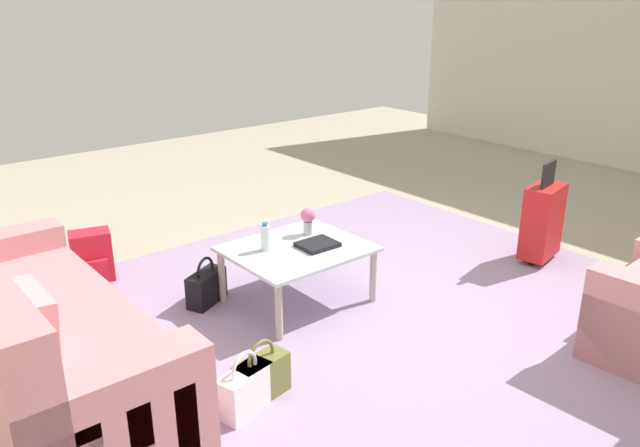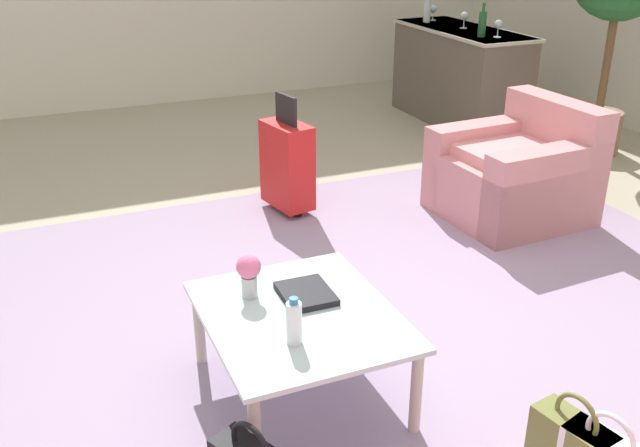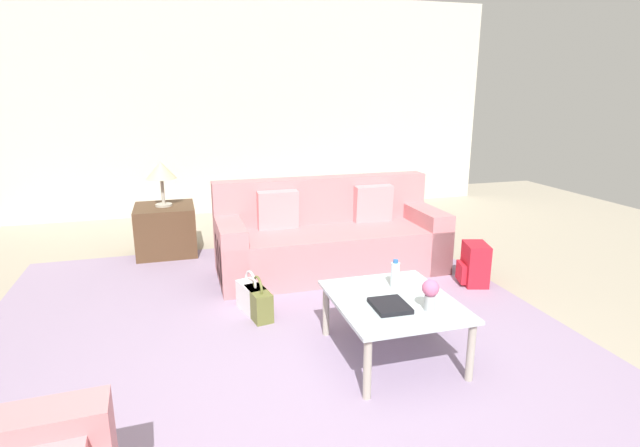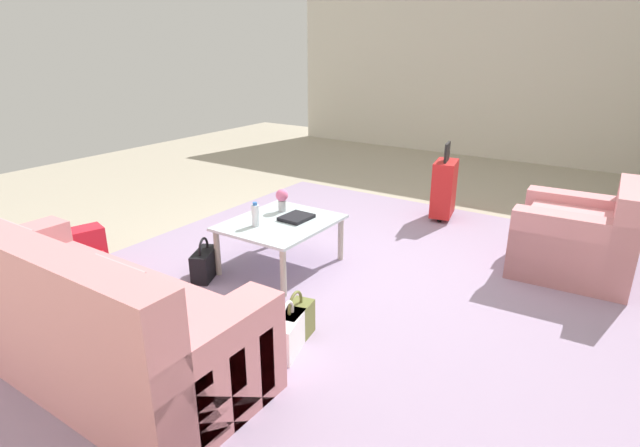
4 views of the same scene
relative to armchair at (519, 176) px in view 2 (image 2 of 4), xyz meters
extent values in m
plane|color=#A89E89|center=(0.90, -1.66, -0.29)|extent=(12.00, 12.00, 0.00)
cube|color=#9984A3|center=(1.50, -1.46, -0.29)|extent=(5.20, 4.40, 0.01)
cube|color=#C67F84|center=(0.00, -0.06, -0.07)|extent=(0.92, 0.94, 0.44)
cube|color=#C67F84|center=(-0.01, 0.29, 0.11)|extent=(0.88, 0.24, 0.81)
cube|color=#C67F84|center=(0.34, -0.05, 0.01)|extent=(0.24, 0.91, 0.60)
cube|color=#C67F84|center=(-0.33, -0.08, 0.01)|extent=(0.24, 0.91, 0.60)
cube|color=pink|center=(0.01, -0.11, 0.19)|extent=(0.66, 0.67, 0.08)
cube|color=silver|center=(1.30, -2.16, 0.12)|extent=(0.94, 0.79, 0.02)
cylinder|color=#ADA899|center=(0.89, -1.82, -0.09)|extent=(0.05, 0.05, 0.40)
cylinder|color=#ADA899|center=(1.72, -1.82, -0.09)|extent=(0.05, 0.05, 0.40)
cylinder|color=#ADA899|center=(0.89, -2.51, -0.09)|extent=(0.05, 0.05, 0.40)
cylinder|color=#ADA899|center=(1.72, -2.51, -0.09)|extent=(0.05, 0.05, 0.40)
cylinder|color=silver|center=(1.50, -2.26, 0.22)|extent=(0.06, 0.06, 0.18)
cylinder|color=#2D6BBC|center=(1.50, -2.26, 0.33)|extent=(0.04, 0.04, 0.02)
cube|color=black|center=(1.18, -2.08, 0.15)|extent=(0.27, 0.23, 0.03)
cylinder|color=#B2B7BC|center=(1.08, -2.31, 0.18)|extent=(0.07, 0.07, 0.10)
sphere|color=#DB6693|center=(1.08, -2.31, 0.28)|extent=(0.11, 0.11, 0.11)
cube|color=brown|center=(-2.20, 0.94, 0.17)|extent=(1.60, 0.61, 0.93)
cube|color=#ADA899|center=(-2.20, 0.94, 0.62)|extent=(1.64, 0.65, 0.03)
cylinder|color=silver|center=(-2.76, 0.93, 0.64)|extent=(0.07, 0.07, 0.01)
cylinder|color=silver|center=(-2.76, 0.93, 0.68)|extent=(0.01, 0.01, 0.08)
sphere|color=silver|center=(-2.76, 0.93, 0.75)|extent=(0.08, 0.08, 0.08)
cylinder|color=silver|center=(-2.20, 0.94, 0.64)|extent=(0.07, 0.07, 0.01)
cylinder|color=silver|center=(-2.20, 0.94, 0.68)|extent=(0.01, 0.01, 0.08)
sphere|color=silver|center=(-2.20, 0.94, 0.75)|extent=(0.08, 0.08, 0.08)
cylinder|color=silver|center=(-1.64, 0.93, 0.64)|extent=(0.07, 0.07, 0.01)
cylinder|color=silver|center=(-1.64, 0.93, 0.68)|extent=(0.01, 0.01, 0.08)
sphere|color=silver|center=(-1.64, 0.93, 0.75)|extent=(0.08, 0.08, 0.08)
cylinder|color=silver|center=(-2.68, 0.81, 0.75)|extent=(0.07, 0.07, 0.22)
cylinder|color=#194C23|center=(-1.72, 0.81, 0.75)|extent=(0.07, 0.07, 0.22)
cylinder|color=#194C23|center=(-1.72, 0.81, 0.90)|extent=(0.03, 0.03, 0.08)
cube|color=red|center=(-0.70, -1.46, 0.06)|extent=(0.44, 0.29, 0.60)
cube|color=black|center=(-0.70, -1.46, 0.46)|extent=(0.24, 0.07, 0.20)
cylinder|color=black|center=(-0.83, -1.49, -0.26)|extent=(0.03, 0.05, 0.05)
cylinder|color=black|center=(-0.56, -1.44, -0.26)|extent=(0.03, 0.05, 0.05)
cube|color=olive|center=(2.16, -1.38, -0.17)|extent=(0.34, 0.20, 0.24)
torus|color=olive|center=(2.16, -1.38, -0.03)|extent=(0.20, 0.05, 0.20)
torus|color=black|center=(1.82, -2.56, -0.03)|extent=(0.19, 0.10, 0.20)
torus|color=white|center=(2.29, -1.34, -0.03)|extent=(0.19, 0.07, 0.20)
cylinder|color=#84664C|center=(-0.90, 1.54, -0.11)|extent=(0.42, 0.42, 0.37)
cylinder|color=brown|center=(-0.90, 1.54, 0.52)|extent=(0.07, 0.07, 0.88)
camera|label=1|loc=(3.77, 1.06, 1.81)|focal=35.00mm
camera|label=2|loc=(3.75, -3.11, 1.73)|focal=40.00mm
camera|label=3|loc=(-1.54, -0.82, 1.50)|focal=28.00mm
camera|label=4|loc=(4.42, 0.32, 1.56)|focal=28.00mm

